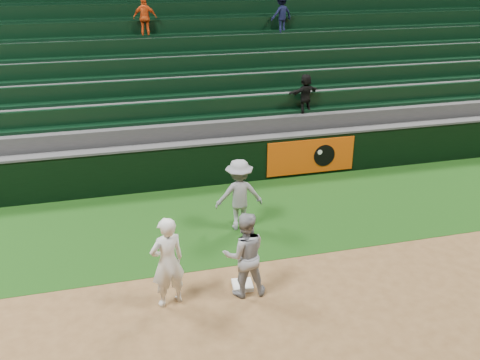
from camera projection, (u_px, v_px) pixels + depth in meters
name	position (u px, v px, depth m)	size (l,w,h in m)	color
ground	(260.00, 288.00, 10.30)	(70.00, 70.00, 0.00)	brown
foul_grass	(225.00, 219.00, 12.96)	(36.00, 4.20, 0.01)	#12370D
first_base	(242.00, 285.00, 10.33)	(0.38, 0.38, 0.09)	white
first_baseman	(167.00, 262.00, 9.53)	(0.64, 0.42, 1.76)	white
baserunner	(245.00, 255.00, 9.84)	(0.82, 0.64, 1.68)	#92959C
base_coach	(239.00, 195.00, 12.21)	(1.10, 0.63, 1.70)	gray
field_wall	(207.00, 163.00, 14.67)	(36.00, 0.45, 1.25)	black
stadium_seating	(183.00, 92.00, 17.60)	(36.00, 5.95, 4.85)	#333335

